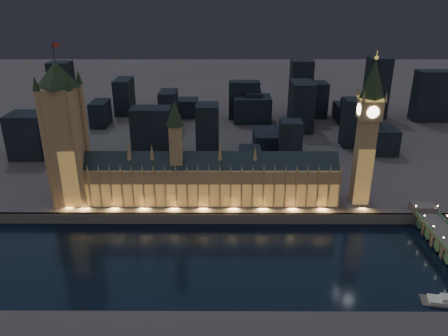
{
  "coord_description": "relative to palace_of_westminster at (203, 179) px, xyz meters",
  "views": [
    {
      "loc": [
        6.27,
        -238.65,
        159.36
      ],
      "look_at": [
        5.0,
        55.0,
        38.0
      ],
      "focal_mm": 35.0,
      "sensor_mm": 36.0,
      "label": 1
    }
  ],
  "objects": [
    {
      "name": "embankment_wall",
      "position": [
        11.0,
        -20.75,
        -22.37
      ],
      "size": [
        2000.0,
        2.5,
        8.0
      ],
      "primitive_type": "cube",
      "color": "#494453",
      "rests_on": "ground"
    },
    {
      "name": "victoria_tower",
      "position": [
        -99.0,
        0.17,
        39.93
      ],
      "size": [
        31.68,
        31.68,
        117.64
      ],
      "color": "#95715E",
      "rests_on": "north_bank"
    },
    {
      "name": "ground_plane",
      "position": [
        11.0,
        -61.75,
        -26.37
      ],
      "size": [
        2000.0,
        2000.0,
        0.0
      ],
      "primitive_type": "plane",
      "color": "black",
      "rests_on": "ground"
    },
    {
      "name": "palace_of_westminster",
      "position": [
        0.0,
        0.0,
        0.0
      ],
      "size": [
        202.0,
        21.41,
        78.0
      ],
      "color": "#95715E",
      "rests_on": "north_bank"
    },
    {
      "name": "city_backdrop",
      "position": [
        50.92,
        184.23,
        4.43
      ],
      "size": [
        487.46,
        215.63,
        73.81
      ],
      "color": "black",
      "rests_on": "north_bank"
    },
    {
      "name": "north_bank",
      "position": [
        11.0,
        458.25,
        -22.37
      ],
      "size": [
        2000.0,
        960.0,
        8.0
      ],
      "primitive_type": "cube",
      "color": "#493341",
      "rests_on": "ground"
    },
    {
      "name": "elizabeth_tower",
      "position": [
        119.0,
        0.18,
        44.62
      ],
      "size": [
        18.0,
        18.0,
        112.84
      ],
      "color": "#95715E",
      "rests_on": "north_bank"
    }
  ]
}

